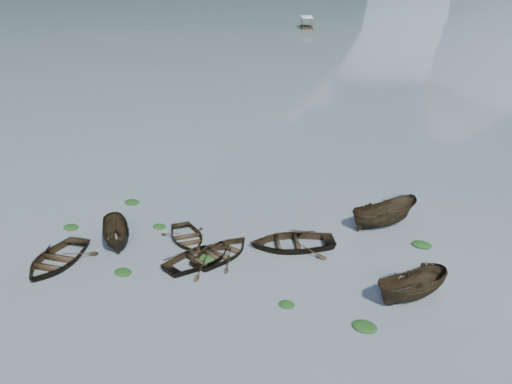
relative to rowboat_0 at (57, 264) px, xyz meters
The scene contains 18 objects.
ground_plane 6.52m from the rowboat_0, 12.13° to the right, with size 2400.00×2400.00×0.00m, color #49555C.
rowboat_0 is the anchor object (origin of this frame).
rowboat_1 8.01m from the rowboat_0, 34.15° to the left, with size 3.18×4.46×0.92m, color black.
rowboat_2 3.69m from the rowboat_0, 71.35° to the left, with size 1.56×4.14×1.60m, color black.
rowboat_3 9.26m from the rowboat_0, 38.26° to the left, with size 3.02×4.22×0.87m, color black.
rowboat_5 19.21m from the rowboat_0, 22.41° to the left, with size 1.64×4.37×1.69m, color black.
rowboat_6 7.49m from the rowboat_0, 54.54° to the left, with size 2.75×3.85×0.80m, color black.
rowboat_7 13.36m from the rowboat_0, 41.18° to the left, with size 3.59×5.03×1.04m, color black.
rowboat_8 19.79m from the rowboat_0, 46.89° to the left, with size 1.81×4.80×1.85m, color black.
weed_clump_0 4.42m from the rowboat_0, 129.40° to the left, with size 1.03×0.84×0.22m, color black.
weed_clump_1 8.30m from the rowboat_0, 36.40° to the left, with size 1.00×0.80×0.22m, color black.
weed_clump_2 4.03m from the rowboat_0, 18.52° to the left, with size 1.03×0.82×0.22m, color black.
weed_clump_3 13.25m from the rowboat_0, 15.07° to the left, with size 0.85×0.72×0.19m, color black.
weed_clump_4 17.17m from the rowboat_0, 12.89° to the left, with size 1.21×0.96×0.25m, color black.
weed_clump_5 8.63m from the rowboat_0, 105.60° to the left, with size 1.13×0.91×0.24m, color black.
weed_clump_6 6.77m from the rowboat_0, 74.89° to the left, with size 0.90×0.75×0.19m, color black.
weed_clump_7 21.01m from the rowboat_0, 38.49° to the left, with size 1.20×0.96×0.26m, color black.
pontoon_left 105.31m from the rowboat_0, 110.55° to the left, with size 2.51×6.02×2.31m, color black, non-canonical shape.
Camera 1 is at (17.93, -15.83, 16.14)m, focal length 40.00 mm.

